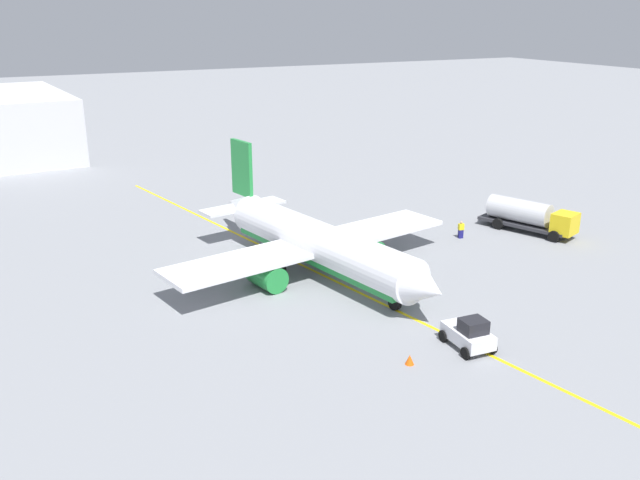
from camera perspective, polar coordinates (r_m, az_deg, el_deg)
The scene contains 8 objects.
ground_plane at distance 57.14m, azimuth 0.00°, elevation -2.85°, with size 400.00×400.00×0.00m, color gray.
airplane at distance 56.62m, azimuth -0.31°, elevation -0.29°, with size 28.39×26.92×9.48m.
fuel_tanker at distance 70.45m, azimuth 17.08°, elevation 1.99°, with size 9.88×5.66×3.15m.
pushback_tug at distance 45.76m, azimuth 12.36°, elevation -7.68°, with size 3.73×2.53×2.20m.
refueling_worker at distance 67.13m, azimuth 11.71°, elevation 0.83°, with size 0.45×0.58×1.71m.
safety_cone_nose at distance 43.46m, azimuth 7.51°, elevation -9.90°, with size 0.58×0.58×0.65m, color #F2590F.
distant_hangar at distance 113.89m, azimuth -24.15°, elevation 8.88°, with size 30.42×16.15×9.33m.
taxi_line_marking at distance 57.13m, azimuth 0.00°, elevation -2.84°, with size 76.00×0.30×0.01m, color yellow.
Camera 1 is at (47.31, -24.13, 21.06)m, focal length 38.24 mm.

